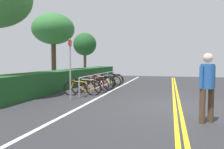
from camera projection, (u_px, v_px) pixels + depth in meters
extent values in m
cube|color=#2B2B2D|center=(177.00, 107.00, 7.49)|extent=(28.73, 11.35, 0.05)
cube|color=gold|center=(180.00, 107.00, 7.47)|extent=(25.86, 0.10, 0.00)
cube|color=gold|center=(175.00, 106.00, 7.51)|extent=(25.86, 0.10, 0.00)
cube|color=white|center=(90.00, 102.00, 8.27)|extent=(25.86, 0.12, 0.00)
cylinder|color=#9EA0A5|center=(79.00, 88.00, 9.34)|extent=(0.05, 0.05, 0.81)
cylinder|color=#9EA0A5|center=(91.00, 84.00, 10.74)|extent=(0.05, 0.05, 0.81)
cylinder|color=#9EA0A5|center=(100.00, 81.00, 12.14)|extent=(0.05, 0.05, 0.81)
cylinder|color=#9EA0A5|center=(108.00, 79.00, 13.54)|extent=(0.05, 0.05, 0.81)
cylinder|color=#9EA0A5|center=(113.00, 77.00, 14.94)|extent=(0.05, 0.05, 0.81)
cylinder|color=#9EA0A5|center=(100.00, 74.00, 12.11)|extent=(5.80, 0.04, 0.04)
torus|color=black|center=(71.00, 88.00, 9.86)|extent=(0.22, 0.67, 0.68)
torus|color=black|center=(94.00, 88.00, 9.85)|extent=(0.22, 0.67, 0.68)
cylinder|color=orange|center=(80.00, 86.00, 9.85)|extent=(0.18, 0.56, 0.47)
cylinder|color=orange|center=(81.00, 82.00, 9.84)|extent=(0.20, 0.66, 0.07)
cylinder|color=orange|center=(87.00, 87.00, 9.85)|extent=(0.08, 0.17, 0.42)
cylinder|color=orange|center=(90.00, 90.00, 9.86)|extent=(0.12, 0.36, 0.17)
cylinder|color=orange|center=(91.00, 85.00, 9.85)|extent=(0.10, 0.25, 0.29)
cylinder|color=orange|center=(72.00, 85.00, 9.85)|extent=(0.07, 0.14, 0.31)
cube|color=black|center=(89.00, 82.00, 9.84)|extent=(0.13, 0.21, 0.05)
cylinder|color=orange|center=(74.00, 80.00, 9.83)|extent=(0.45, 0.14, 0.03)
torus|color=black|center=(78.00, 86.00, 10.50)|extent=(0.23, 0.72, 0.73)
torus|color=black|center=(102.00, 86.00, 10.49)|extent=(0.23, 0.72, 0.73)
cylinder|color=silver|center=(87.00, 84.00, 10.49)|extent=(0.19, 0.62, 0.50)
cylinder|color=silver|center=(88.00, 80.00, 10.48)|extent=(0.22, 0.73, 0.07)
cylinder|color=silver|center=(95.00, 85.00, 10.49)|extent=(0.08, 0.18, 0.45)
cylinder|color=silver|center=(97.00, 88.00, 10.50)|extent=(0.13, 0.39, 0.19)
cylinder|color=silver|center=(99.00, 83.00, 10.48)|extent=(0.10, 0.27, 0.31)
cylinder|color=silver|center=(79.00, 83.00, 10.49)|extent=(0.07, 0.15, 0.33)
cube|color=black|center=(96.00, 79.00, 10.47)|extent=(0.13, 0.21, 0.05)
cylinder|color=silver|center=(80.00, 78.00, 10.47)|extent=(0.45, 0.14, 0.03)
torus|color=black|center=(85.00, 84.00, 11.15)|extent=(0.30, 0.74, 0.77)
torus|color=black|center=(106.00, 84.00, 11.23)|extent=(0.30, 0.74, 0.77)
cylinder|color=red|center=(93.00, 82.00, 11.17)|extent=(0.23, 0.59, 0.52)
cylinder|color=red|center=(94.00, 78.00, 11.17)|extent=(0.27, 0.70, 0.07)
cylinder|color=red|center=(100.00, 83.00, 11.20)|extent=(0.09, 0.18, 0.47)
cylinder|color=red|center=(102.00, 86.00, 11.22)|extent=(0.16, 0.38, 0.19)
cylinder|color=red|center=(104.00, 81.00, 11.21)|extent=(0.12, 0.26, 0.32)
cylinder|color=red|center=(86.00, 81.00, 11.14)|extent=(0.08, 0.15, 0.35)
cube|color=black|center=(101.00, 77.00, 11.19)|extent=(0.14, 0.22, 0.05)
cylinder|color=red|center=(87.00, 76.00, 11.13)|extent=(0.44, 0.18, 0.03)
torus|color=black|center=(89.00, 83.00, 11.90)|extent=(0.13, 0.70, 0.70)
torus|color=black|center=(109.00, 84.00, 11.74)|extent=(0.13, 0.70, 0.70)
cylinder|color=white|center=(97.00, 82.00, 11.83)|extent=(0.10, 0.61, 0.48)
cylinder|color=white|center=(98.00, 78.00, 11.81)|extent=(0.11, 0.73, 0.07)
cylinder|color=white|center=(104.00, 82.00, 11.78)|extent=(0.05, 0.18, 0.43)
cylinder|color=white|center=(106.00, 85.00, 11.77)|extent=(0.08, 0.39, 0.18)
cylinder|color=white|center=(107.00, 81.00, 11.75)|extent=(0.06, 0.27, 0.30)
cylinder|color=white|center=(90.00, 80.00, 11.88)|extent=(0.05, 0.14, 0.32)
cube|color=black|center=(105.00, 78.00, 11.75)|extent=(0.10, 0.21, 0.05)
cylinder|color=white|center=(91.00, 77.00, 11.86)|extent=(0.46, 0.08, 0.03)
torus|color=black|center=(95.00, 81.00, 12.78)|extent=(0.25, 0.72, 0.73)
torus|color=black|center=(109.00, 82.00, 12.30)|extent=(0.25, 0.72, 0.73)
cylinder|color=white|center=(100.00, 80.00, 12.59)|extent=(0.18, 0.54, 0.50)
cylinder|color=white|center=(101.00, 76.00, 12.54)|extent=(0.21, 0.64, 0.07)
cylinder|color=white|center=(105.00, 81.00, 12.43)|extent=(0.08, 0.16, 0.45)
cylinder|color=white|center=(107.00, 83.00, 12.38)|extent=(0.13, 0.35, 0.18)
cylinder|color=white|center=(107.00, 80.00, 12.34)|extent=(0.10, 0.24, 0.31)
cylinder|color=white|center=(95.00, 79.00, 12.74)|extent=(0.07, 0.14, 0.33)
cube|color=black|center=(106.00, 76.00, 12.38)|extent=(0.13, 0.21, 0.05)
cylinder|color=white|center=(96.00, 75.00, 12.70)|extent=(0.45, 0.15, 0.03)
torus|color=black|center=(97.00, 81.00, 13.26)|extent=(0.15, 0.67, 0.67)
torus|color=black|center=(115.00, 81.00, 13.15)|extent=(0.15, 0.67, 0.67)
cylinder|color=yellow|center=(104.00, 80.00, 13.22)|extent=(0.13, 0.61, 0.46)
cylinder|color=yellow|center=(105.00, 77.00, 13.20)|extent=(0.14, 0.72, 0.07)
cylinder|color=yellow|center=(110.00, 80.00, 13.18)|extent=(0.06, 0.18, 0.41)
cylinder|color=yellow|center=(112.00, 82.00, 13.18)|extent=(0.09, 0.39, 0.17)
cylinder|color=yellow|center=(113.00, 79.00, 13.16)|extent=(0.07, 0.26, 0.28)
cylinder|color=yellow|center=(98.00, 79.00, 13.25)|extent=(0.06, 0.14, 0.30)
cube|color=black|center=(111.00, 76.00, 13.16)|extent=(0.11, 0.21, 0.05)
cylinder|color=yellow|center=(99.00, 75.00, 13.23)|extent=(0.46, 0.10, 0.03)
torus|color=black|center=(102.00, 80.00, 13.75)|extent=(0.28, 0.66, 0.68)
torus|color=black|center=(118.00, 80.00, 13.83)|extent=(0.28, 0.66, 0.68)
cylinder|color=orange|center=(108.00, 79.00, 13.77)|extent=(0.22, 0.55, 0.46)
cylinder|color=orange|center=(109.00, 76.00, 13.77)|extent=(0.26, 0.65, 0.07)
cylinder|color=orange|center=(114.00, 79.00, 13.80)|extent=(0.09, 0.17, 0.41)
cylinder|color=orange|center=(116.00, 81.00, 13.82)|extent=(0.15, 0.35, 0.17)
cylinder|color=orange|center=(117.00, 78.00, 13.81)|extent=(0.12, 0.24, 0.29)
cylinder|color=orange|center=(103.00, 78.00, 13.74)|extent=(0.08, 0.14, 0.31)
cube|color=black|center=(115.00, 76.00, 13.79)|extent=(0.14, 0.22, 0.05)
cylinder|color=orange|center=(104.00, 75.00, 13.73)|extent=(0.44, 0.18, 0.03)
torus|color=black|center=(103.00, 79.00, 14.69)|extent=(0.10, 0.71, 0.71)
torus|color=black|center=(117.00, 79.00, 14.38)|extent=(0.10, 0.71, 0.71)
cylinder|color=#1947B7|center=(108.00, 78.00, 14.57)|extent=(0.07, 0.58, 0.48)
cylinder|color=#1947B7|center=(109.00, 75.00, 14.54)|extent=(0.08, 0.69, 0.07)
cylinder|color=#1947B7|center=(113.00, 78.00, 14.47)|extent=(0.05, 0.17, 0.43)
cylinder|color=#1947B7|center=(115.00, 80.00, 14.44)|extent=(0.06, 0.37, 0.18)
cylinder|color=#1947B7|center=(116.00, 77.00, 14.41)|extent=(0.05, 0.25, 0.30)
cylinder|color=#1947B7|center=(103.00, 77.00, 14.67)|extent=(0.04, 0.14, 0.32)
cube|color=black|center=(114.00, 74.00, 14.43)|extent=(0.09, 0.20, 0.05)
cylinder|color=#1947B7|center=(104.00, 73.00, 14.64)|extent=(0.46, 0.06, 0.03)
cylinder|color=#4C3826|center=(202.00, 106.00, 5.46)|extent=(0.14, 0.14, 0.85)
cylinder|color=#4C3826|center=(211.00, 105.00, 5.58)|extent=(0.14, 0.14, 0.85)
cylinder|color=#2659A5|center=(207.00, 76.00, 5.47)|extent=(0.32, 0.32, 0.60)
sphere|color=beige|center=(208.00, 58.00, 5.44)|extent=(0.23, 0.23, 0.23)
cylinder|color=#2659A5|center=(201.00, 77.00, 5.39)|extent=(0.09, 0.09, 0.55)
cylinder|color=#2659A5|center=(213.00, 77.00, 5.56)|extent=(0.09, 0.09, 0.55)
cylinder|color=gray|center=(70.00, 69.00, 8.77)|extent=(0.06, 0.06, 2.39)
cube|color=red|center=(70.00, 43.00, 8.70)|extent=(0.36, 0.08, 0.24)
cube|color=#1C4C21|center=(74.00, 77.00, 14.14)|extent=(14.80, 1.26, 0.97)
cylinder|color=#473323|center=(54.00, 63.00, 14.55)|extent=(0.30, 0.30, 2.66)
ellipsoid|color=#2D6B30|center=(53.00, 29.00, 14.41)|extent=(2.70, 2.70, 1.98)
cylinder|color=brown|center=(85.00, 66.00, 19.86)|extent=(0.24, 0.24, 2.06)
ellipsoid|color=#1C4C21|center=(85.00, 44.00, 19.74)|extent=(2.03, 2.03, 1.97)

